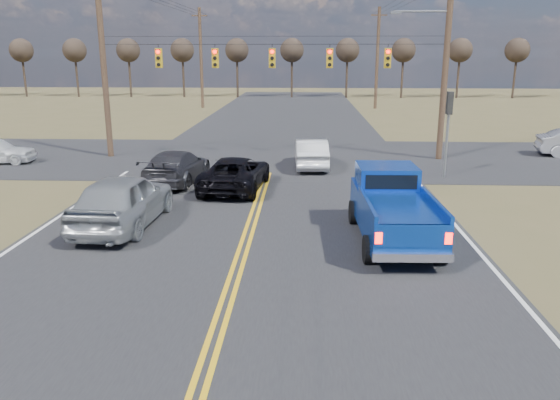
{
  "coord_description": "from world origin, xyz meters",
  "views": [
    {
      "loc": [
        1.76,
        -11.42,
        5.56
      ],
      "look_at": [
        1.07,
        3.59,
        1.5
      ],
      "focal_mm": 35.0,
      "sensor_mm": 36.0,
      "label": 1
    }
  ],
  "objects_px": {
    "black_suv": "(235,173)",
    "white_car_queue": "(311,153)",
    "silver_suv": "(123,200)",
    "pickup_truck": "(392,208)",
    "dgrey_car_queue": "(177,167)"
  },
  "relations": [
    {
      "from": "white_car_queue",
      "to": "dgrey_car_queue",
      "type": "xyz_separation_m",
      "value": [
        -5.97,
        -3.58,
        -0.01
      ]
    },
    {
      "from": "dgrey_car_queue",
      "to": "white_car_queue",
      "type": "bearing_deg",
      "value": -144.11
    },
    {
      "from": "black_suv",
      "to": "silver_suv",
      "type": "bearing_deg",
      "value": 64.78
    },
    {
      "from": "black_suv",
      "to": "white_car_queue",
      "type": "height_order",
      "value": "white_car_queue"
    },
    {
      "from": "pickup_truck",
      "to": "black_suv",
      "type": "height_order",
      "value": "pickup_truck"
    },
    {
      "from": "black_suv",
      "to": "white_car_queue",
      "type": "bearing_deg",
      "value": -118.93
    },
    {
      "from": "silver_suv",
      "to": "black_suv",
      "type": "height_order",
      "value": "silver_suv"
    },
    {
      "from": "pickup_truck",
      "to": "dgrey_car_queue",
      "type": "height_order",
      "value": "pickup_truck"
    },
    {
      "from": "black_suv",
      "to": "dgrey_car_queue",
      "type": "bearing_deg",
      "value": -17.3
    },
    {
      "from": "black_suv",
      "to": "white_car_queue",
      "type": "distance_m",
      "value": 5.71
    },
    {
      "from": "silver_suv",
      "to": "black_suv",
      "type": "xyz_separation_m",
      "value": [
        3.05,
        5.19,
        -0.21
      ]
    },
    {
      "from": "pickup_truck",
      "to": "white_car_queue",
      "type": "bearing_deg",
      "value": 100.62
    },
    {
      "from": "pickup_truck",
      "to": "dgrey_car_queue",
      "type": "distance_m",
      "value": 11.07
    },
    {
      "from": "silver_suv",
      "to": "black_suv",
      "type": "distance_m",
      "value": 6.02
    },
    {
      "from": "silver_suv",
      "to": "dgrey_car_queue",
      "type": "relative_size",
      "value": 1.07
    }
  ]
}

